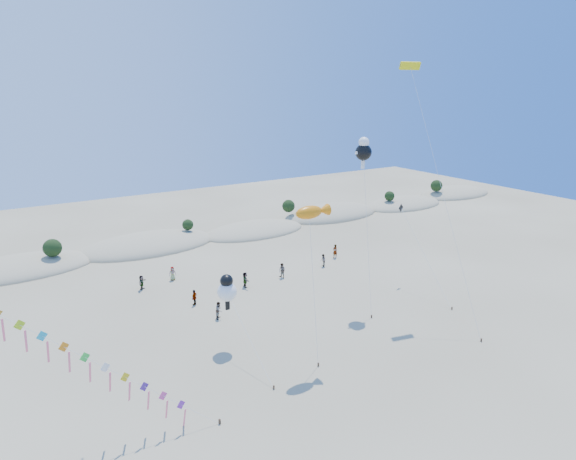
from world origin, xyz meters
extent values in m
plane|color=#84785B|center=(0.00, 0.00, 0.00)|extent=(160.00, 160.00, 0.00)
ellipsoid|color=gray|center=(-16.00, 44.60, 0.00)|extent=(17.60, 9.68, 3.00)
ellipsoid|color=#223D16|center=(-16.00, 44.60, 0.83)|extent=(14.08, 6.34, 0.70)
ellipsoid|color=gray|center=(0.00, 45.30, 0.00)|extent=(19.00, 10.45, 3.40)
ellipsoid|color=#223D16|center=(0.00, 45.30, 0.94)|extent=(15.20, 6.84, 0.76)
ellipsoid|color=gray|center=(16.00, 43.90, 0.00)|extent=(16.40, 9.02, 2.80)
ellipsoid|color=#223D16|center=(16.00, 43.90, 0.77)|extent=(13.12, 5.90, 0.66)
ellipsoid|color=gray|center=(32.00, 45.70, 0.00)|extent=(18.00, 9.90, 3.80)
ellipsoid|color=#223D16|center=(32.00, 45.70, 1.04)|extent=(14.40, 6.48, 0.72)
ellipsoid|color=gray|center=(48.00, 44.50, 0.00)|extent=(16.80, 9.24, 3.00)
ellipsoid|color=#223D16|center=(48.00, 44.50, 0.83)|extent=(13.44, 6.05, 0.67)
ellipsoid|color=gray|center=(64.00, 45.90, 0.00)|extent=(17.60, 9.68, 3.20)
ellipsoid|color=#223D16|center=(64.00, 45.90, 0.88)|extent=(14.08, 6.34, 0.70)
sphere|color=black|center=(-12.00, 43.40, 2.48)|extent=(2.20, 2.20, 2.20)
sphere|color=black|center=(6.00, 45.40, 2.24)|extent=(1.60, 1.60, 1.60)
sphere|color=black|center=(24.00, 46.80, 2.44)|extent=(2.10, 2.10, 2.10)
sphere|color=black|center=(44.00, 44.10, 2.32)|extent=(1.80, 1.80, 1.80)
sphere|color=black|center=(58.00, 45.60, 2.52)|extent=(2.30, 2.30, 2.30)
cube|color=#3F2D1E|center=(-6.65, 6.10, 0.17)|extent=(0.12, 0.12, 0.35)
cube|color=purple|center=(-8.89, 6.90, 1.84)|extent=(1.29, 0.50, 1.36)
cube|color=pink|center=(-8.71, 6.95, 0.74)|extent=(0.19, 0.45, 1.55)
cube|color=#DC4595|center=(-9.88, 7.26, 2.65)|extent=(1.29, 0.50, 1.36)
cube|color=pink|center=(-9.70, 7.31, 1.55)|extent=(0.19, 0.45, 1.55)
cube|color=#49228A|center=(-10.88, 7.61, 3.47)|extent=(1.29, 0.50, 1.36)
cube|color=pink|center=(-10.70, 7.66, 2.37)|extent=(0.19, 0.45, 1.55)
cube|color=yellow|center=(-11.87, 7.97, 4.29)|extent=(1.29, 0.50, 1.36)
cube|color=pink|center=(-11.69, 8.02, 3.19)|extent=(0.19, 0.45, 1.55)
cube|color=white|center=(-12.87, 8.32, 5.11)|extent=(1.29, 0.50, 1.36)
cube|color=pink|center=(-12.69, 8.37, 4.01)|extent=(0.19, 0.45, 1.55)
cube|color=green|center=(-13.86, 8.68, 5.92)|extent=(1.29, 0.50, 1.36)
cube|color=pink|center=(-13.68, 8.73, 4.82)|extent=(0.19, 0.45, 1.55)
cube|color=orange|center=(-14.86, 9.04, 6.74)|extent=(1.29, 0.50, 1.36)
cube|color=pink|center=(-14.68, 9.09, 5.64)|extent=(0.19, 0.45, 1.55)
cube|color=#1AA9C4|center=(-15.86, 9.39, 7.56)|extent=(1.29, 0.50, 1.36)
cube|color=pink|center=(-15.68, 9.44, 6.46)|extent=(0.19, 0.45, 1.55)
cube|color=#B1DD1A|center=(-16.85, 9.75, 8.38)|extent=(1.29, 0.50, 1.36)
cube|color=pink|center=(-16.67, 9.80, 7.28)|extent=(0.19, 0.45, 1.55)
cube|color=pink|center=(-17.67, 10.15, 8.09)|extent=(0.19, 0.45, 1.55)
cube|color=#3F2D1E|center=(2.78, 8.26, 0.15)|extent=(0.10, 0.10, 0.30)
cylinder|color=silver|center=(3.01, 9.37, 6.01)|extent=(0.48, 2.26, 12.03)
ellipsoid|color=orange|center=(3.23, 10.48, 12.02)|extent=(2.35, 1.03, 1.03)
cone|color=orange|center=(4.55, 10.48, 12.02)|extent=(0.94, 0.94, 0.94)
cube|color=#3F2D1E|center=(-1.73, 7.51, 0.15)|extent=(0.10, 0.10, 0.30)
cylinder|color=silver|center=(-1.76, 11.28, 2.46)|extent=(0.08, 7.55, 4.94)
sphere|color=white|center=(-1.79, 15.05, 4.92)|extent=(1.63, 1.63, 1.63)
sphere|color=black|center=(-1.79, 15.05, 5.90)|extent=(1.08, 1.08, 1.08)
cube|color=black|center=(-1.79, 15.05, 3.71)|extent=(0.35, 0.18, 0.80)
cube|color=#3F2D1E|center=(11.95, 12.40, 0.15)|extent=(0.10, 0.10, 0.30)
cylinder|color=silver|center=(12.94, 14.66, 7.59)|extent=(2.01, 4.55, 15.19)
sphere|color=black|center=(13.93, 16.92, 15.18)|extent=(1.60, 1.60, 1.60)
sphere|color=white|center=(13.93, 16.92, 16.14)|extent=(1.04, 1.04, 1.04)
cube|color=white|center=(13.93, 16.92, 13.98)|extent=(0.35, 0.18, 0.80)
cube|color=white|center=(13.23, 16.92, 15.18)|extent=(0.60, 0.15, 0.25)
cube|color=white|center=(14.63, 16.92, 15.18)|extent=(0.60, 0.15, 0.25)
cube|color=#3F2D1E|center=(17.05, 3.95, 0.15)|extent=(0.10, 0.10, 0.30)
cylinder|color=silver|center=(17.57, 9.81, 11.58)|extent=(1.08, 11.73, 23.17)
cube|color=yellow|center=(18.10, 15.66, 23.16)|extent=(2.18, 0.89, 0.76)
cube|color=black|center=(18.10, 15.68, 23.16)|extent=(2.10, 0.54, 0.19)
cube|color=#3F2D1E|center=(19.93, 9.54, 0.15)|extent=(0.10, 0.10, 0.30)
cylinder|color=silver|center=(20.65, 14.17, 4.15)|extent=(1.46, 9.27, 8.33)
cube|color=black|center=(21.37, 18.79, 8.31)|extent=(0.91, 0.27, 0.93)
imported|color=slate|center=(2.40, 24.58, 0.80)|extent=(0.65, 0.70, 1.60)
imported|color=slate|center=(-1.35, 24.11, 0.82)|extent=(0.98, 0.94, 1.64)
imported|color=slate|center=(-0.46, 20.06, 0.83)|extent=(1.02, 1.02, 1.67)
imported|color=slate|center=(9.97, 25.67, 0.86)|extent=(0.89, 1.01, 1.73)
imported|color=slate|center=(5.10, 25.50, 0.86)|extent=(0.80, 1.65, 1.71)
imported|color=slate|center=(19.37, 27.97, 0.90)|extent=(0.69, 0.48, 1.80)
imported|color=slate|center=(16.15, 26.15, 0.79)|extent=(0.90, 0.96, 1.57)
imported|color=slate|center=(-1.04, 31.71, 0.80)|extent=(0.84, 0.60, 1.60)
imported|color=slate|center=(-4.79, 30.88, 0.80)|extent=(1.29, 1.45, 1.60)
camera|label=1|loc=(-16.89, -18.86, 21.10)|focal=30.00mm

